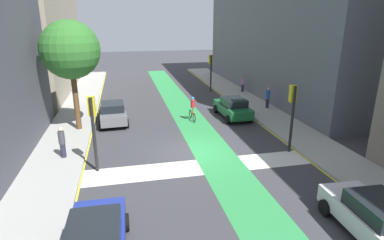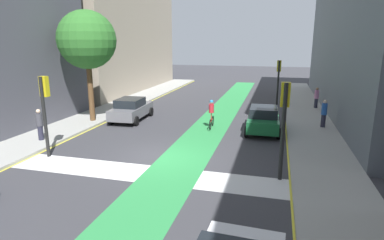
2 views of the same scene
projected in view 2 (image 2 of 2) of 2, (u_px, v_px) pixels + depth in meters
ground_plane at (160, 157)px, 15.38m from camera, size 120.00×120.00×0.00m
bike_lane_paint at (184, 159)px, 15.08m from camera, size 2.40×60.00×0.01m
crosswalk_band at (143, 173)px, 13.50m from camera, size 12.00×1.80×0.01m
sidewalk_left at (29, 143)px, 17.22m from camera, size 3.00×60.00×0.15m
curb_stripe_left at (53, 147)px, 16.87m from camera, size 0.16×60.00×0.01m
sidewalk_right at (327, 171)px, 13.50m from camera, size 3.00×60.00×0.15m
curb_stripe_right at (290, 169)px, 13.89m from camera, size 0.16×60.00×0.01m
traffic_signal_near_right at (284, 112)px, 12.37m from camera, size 0.35×0.52×3.90m
traffic_signal_near_left at (45, 101)px, 14.96m from camera, size 0.35×0.52×3.85m
traffic_signal_far_right at (279, 74)px, 27.58m from camera, size 0.35×0.52×3.83m
car_grey_left_far at (131, 109)px, 22.44m from camera, size 2.19×4.28×1.57m
car_green_right_far at (263, 119)px, 19.56m from camera, size 2.10×4.24×1.57m
cyclist_in_lane at (211, 113)px, 20.28m from camera, size 0.32×1.73×1.86m
pedestrian_sidewalk_right_a at (316, 98)px, 25.89m from camera, size 0.34×0.34×1.66m
pedestrian_sidewalk_left_a at (40, 124)px, 17.39m from camera, size 0.34×0.34×1.72m
pedestrian_sidewalk_right_b at (324, 113)px, 20.03m from camera, size 0.34×0.34×1.74m
street_tree_near at (87, 40)px, 20.70m from camera, size 3.77×3.77×7.25m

